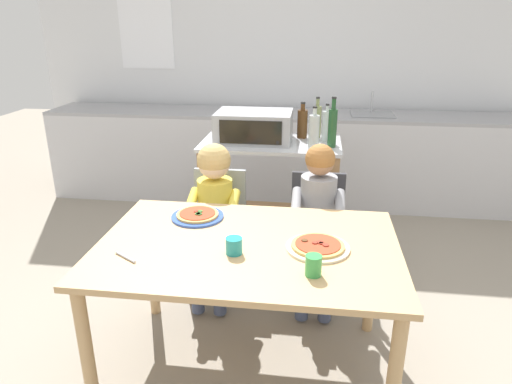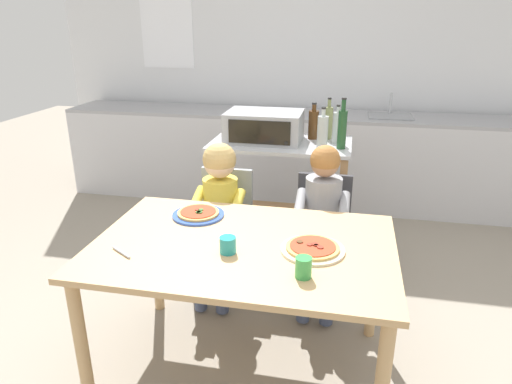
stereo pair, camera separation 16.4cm
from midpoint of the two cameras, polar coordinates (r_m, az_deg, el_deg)
ground_plane at (r=3.53m, az=4.13°, el=-8.81°), size 11.34×11.34×0.00m
back_wall_tiled at (r=4.84m, az=7.46°, el=15.99°), size 5.20×0.13×2.70m
kitchen_counter at (r=4.60m, az=6.59°, el=4.28°), size 4.68×0.60×1.09m
kitchen_island_cart at (r=3.42m, az=4.40°, el=1.30°), size 1.00×0.58×0.91m
toaster_oven at (r=3.33m, az=2.46°, el=8.14°), size 0.54×0.39×0.21m
bottle_dark_olive_oil at (r=3.18m, az=12.13°, el=7.78°), size 0.06×0.06×0.35m
bottle_brown_beer at (r=3.44m, az=10.35°, el=8.52°), size 0.06×0.06×0.30m
bottle_clear_vinegar at (r=3.09m, az=9.79°, el=7.19°), size 0.07×0.07×0.30m
bottle_slim_sauce at (r=3.34m, az=11.46°, el=7.90°), size 0.07×0.07×0.27m
bottle_squat_spirits at (r=3.43m, az=8.53°, el=8.35°), size 0.07×0.07×0.27m
dining_table at (r=2.24m, az=0.54°, el=-8.44°), size 1.43×0.95×0.74m
dining_chair_left at (r=3.04m, az=-2.47°, el=-3.74°), size 0.36×0.36×0.81m
dining_chair_right at (r=2.97m, az=9.76°, el=-4.63°), size 0.36×0.36×0.81m
child_in_yellow_shirt at (r=2.86m, az=-3.10°, el=-1.15°), size 0.32×0.42×1.01m
child_in_grey_shirt at (r=2.79m, az=9.87°, el=-2.41°), size 0.32×0.42×1.03m
pizza_plate_blue_rimmed at (r=2.49m, az=-5.32°, el=-2.74°), size 0.28×0.28×0.03m
pizza_plate_cream at (r=2.15m, az=9.25°, el=-6.98°), size 0.30×0.30×0.03m
drinking_cup_green at (r=1.93m, az=8.38°, el=-9.30°), size 0.07×0.07×0.09m
drinking_cup_teal at (r=2.10m, az=-1.28°, el=-6.63°), size 0.08×0.08×0.08m
serving_spoon at (r=2.17m, az=-14.32°, el=-7.32°), size 0.12×0.09×0.01m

